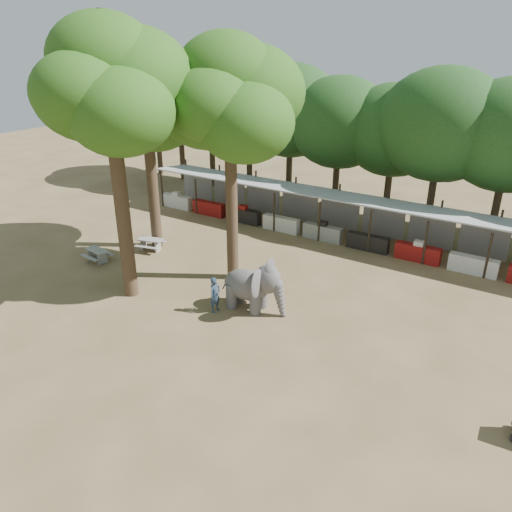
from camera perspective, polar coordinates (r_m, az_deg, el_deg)
The scene contains 10 objects.
ground at distance 19.34m, azimuth -5.59°, elevation -11.20°, with size 100.00×100.00×0.00m, color brown.
vendor_stalls at distance 29.68m, azimuth 10.90°, elevation 3.98°, with size 28.00×2.99×2.80m.
yard_tree_left at distance 27.46m, azimuth -12.51°, elevation 17.35°, with size 7.10×6.90×11.02m.
yard_tree_center at distance 21.77m, azimuth -16.39°, elevation 18.06°, with size 7.10×6.90×12.04m.
yard_tree_back at distance 22.82m, azimuth -3.05°, elevation 17.48°, with size 7.10×6.90×11.36m.
backdrop_trees at distance 33.31m, azimuth 14.98°, elevation 13.51°, with size 46.46×5.95×8.33m.
elephant at distance 21.65m, azimuth -0.25°, elevation -3.42°, with size 3.04×2.31×2.30m.
handler at distance 21.71m, azimuth -4.70°, elevation -4.43°, with size 0.58×0.39×1.62m, color #26384C.
picnic_table_near at distance 27.87m, azimuth -17.69°, elevation 0.26°, with size 1.50×1.39×0.67m.
picnic_table_far at distance 28.54m, azimuth -11.99°, elevation 1.48°, with size 1.64×1.54×0.68m.
Camera 1 is at (10.03, -12.27, 11.09)m, focal length 35.00 mm.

